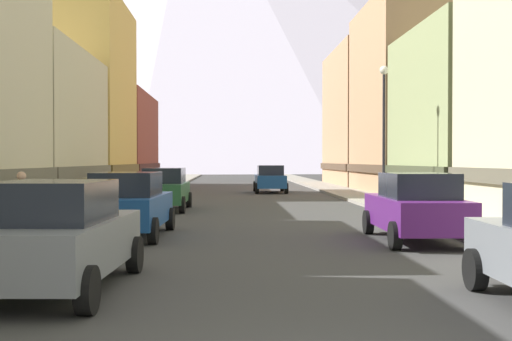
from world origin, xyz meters
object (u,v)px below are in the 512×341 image
(car_right_1, at_px, (416,207))
(streetlamp_right, at_px, (384,115))
(car_left_0, at_px, (57,235))
(car_left_2, at_px, (164,189))
(car_left_1, at_px, (129,204))
(pedestrian_0, at_px, (22,207))
(potted_plant_1, at_px, (15,215))
(car_driving_0, at_px, (270,179))

(car_right_1, bearing_deg, streetlamp_right, 81.15)
(car_left_0, xyz_separation_m, car_left_2, (0.00, 16.84, 0.00))
(car_left_2, bearing_deg, streetlamp_right, -5.34)
(car_left_1, xyz_separation_m, streetlamp_right, (9.15, 8.63, 3.09))
(car_left_0, distance_m, pedestrian_0, 6.42)
(car_left_1, relative_size, potted_plant_1, 5.32)
(car_left_0, relative_size, car_driving_0, 1.02)
(car_left_0, xyz_separation_m, car_driving_0, (5.40, 31.40, 0.00))
(car_driving_0, distance_m, potted_plant_1, 25.18)
(car_left_1, relative_size, pedestrian_0, 2.67)
(car_right_1, distance_m, pedestrian_0, 10.05)
(car_left_1, bearing_deg, streetlamp_right, 43.33)
(car_left_0, distance_m, potted_plant_1, 8.37)
(car_left_1, height_order, potted_plant_1, car_left_1)
(streetlamp_right, bearing_deg, car_right_1, -98.85)
(pedestrian_0, relative_size, streetlamp_right, 0.29)
(car_left_0, relative_size, streetlamp_right, 0.76)
(car_left_0, height_order, pedestrian_0, pedestrian_0)
(car_driving_0, xyz_separation_m, pedestrian_0, (-7.85, -25.46, 0.02))
(car_left_0, xyz_separation_m, pedestrian_0, (-2.45, 5.94, 0.02))
(car_left_1, relative_size, car_driving_0, 1.01)
(pedestrian_0, bearing_deg, car_left_0, -67.60)
(car_left_1, distance_m, car_driving_0, 24.65)
(car_left_2, bearing_deg, car_driving_0, 69.66)
(potted_plant_1, bearing_deg, streetlamp_right, 33.75)
(car_right_1, relative_size, potted_plant_1, 5.29)
(car_left_2, bearing_deg, car_right_1, -54.91)
(car_right_1, height_order, car_driving_0, same)
(car_left_0, distance_m, car_left_2, 16.84)
(car_left_0, bearing_deg, potted_plant_1, 112.47)
(car_left_2, bearing_deg, pedestrian_0, -102.67)
(potted_plant_1, bearing_deg, car_driving_0, 70.03)
(car_left_1, bearing_deg, car_right_1, -9.89)
(car_left_1, xyz_separation_m, pedestrian_0, (-2.45, -1.41, 0.02))
(car_left_2, relative_size, car_driving_0, 1.01)
(potted_plant_1, relative_size, streetlamp_right, 0.14)
(car_left_0, distance_m, streetlamp_right, 18.67)
(car_left_1, distance_m, car_left_2, 9.49)
(car_right_1, xyz_separation_m, potted_plant_1, (-10.80, 1.71, -0.32))
(streetlamp_right, bearing_deg, car_left_0, -119.80)
(streetlamp_right, bearing_deg, car_left_2, 174.66)
(car_left_0, bearing_deg, car_left_1, 90.00)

